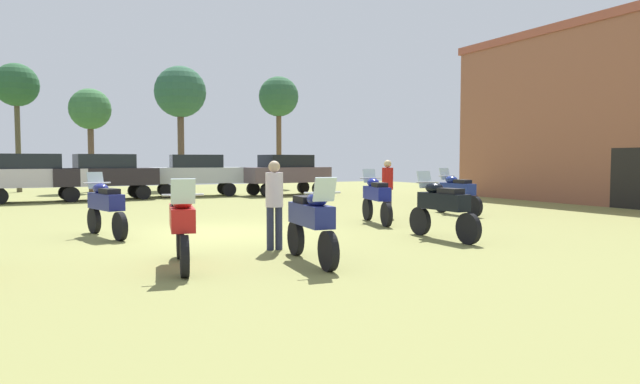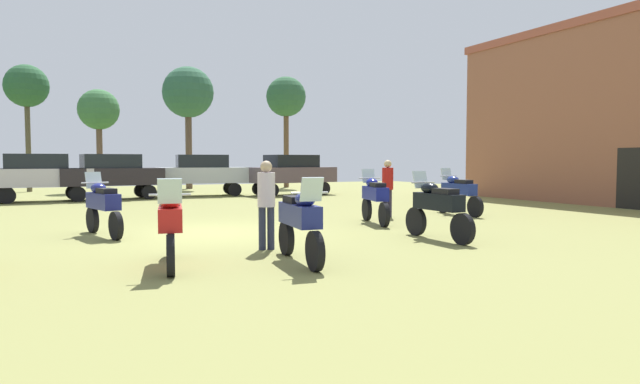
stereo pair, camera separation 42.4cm
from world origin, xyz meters
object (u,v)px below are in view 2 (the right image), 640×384
(person_2, at_px, (266,198))
(tree_4, at_px, (188,94))
(car_5, at_px, (202,172))
(tree_5, at_px, (26,88))
(tree_1, at_px, (99,111))
(car_3, at_px, (37,174))
(person_1, at_px, (388,184))
(motorcycle_8, at_px, (170,223))
(car_6, at_px, (111,173))
(motorcycle_10, at_px, (300,220))
(car_2, at_px, (291,172))
(tree_6, at_px, (286,98))
(motorcycle_5, at_px, (103,205))
(motorcycle_4, at_px, (458,192))
(motorcycle_9, at_px, (437,206))
(motorcycle_7, at_px, (375,197))

(person_2, xyz_separation_m, tree_4, (3.59, 23.63, 4.74))
(car_5, xyz_separation_m, tree_5, (-7.77, 7.60, 4.53))
(tree_1, relative_size, tree_5, 0.81)
(car_3, relative_size, person_1, 2.47)
(motorcycle_8, bearing_deg, car_6, -81.18)
(motorcycle_8, relative_size, person_1, 1.28)
(motorcycle_8, relative_size, motorcycle_10, 1.00)
(car_2, distance_m, tree_4, 9.99)
(motorcycle_10, distance_m, car_3, 17.91)
(person_2, xyz_separation_m, tree_6, (9.62, 22.79, 4.67))
(motorcycle_5, distance_m, car_3, 12.51)
(motorcycle_4, distance_m, tree_5, 24.65)
(car_3, distance_m, car_6, 2.89)
(car_3, bearing_deg, motorcycle_9, -152.98)
(motorcycle_7, height_order, car_2, car_2)
(tree_1, bearing_deg, motorcycle_5, -93.58)
(car_2, relative_size, tree_6, 0.64)
(car_5, height_order, tree_4, tree_4)
(motorcycle_5, distance_m, tree_4, 21.75)
(person_1, bearing_deg, motorcycle_4, 160.59)
(tree_1, bearing_deg, tree_6, 0.22)
(car_2, bearing_deg, tree_4, 15.14)
(motorcycle_8, relative_size, person_2, 1.29)
(tree_6, bearing_deg, tree_5, 174.37)
(motorcycle_10, distance_m, tree_5, 26.73)
(person_1, height_order, tree_4, tree_4)
(motorcycle_5, height_order, person_2, person_2)
(car_3, relative_size, car_5, 0.96)
(tree_4, height_order, tree_6, tree_4)
(car_2, bearing_deg, motorcycle_4, 177.69)
(car_3, distance_m, tree_1, 8.19)
(car_2, bearing_deg, car_6, 79.65)
(motorcycle_10, height_order, car_5, car_5)
(motorcycle_7, xyz_separation_m, car_6, (-5.70, 13.01, 0.44))
(tree_5, relative_size, tree_6, 0.99)
(tree_4, bearing_deg, car_6, -123.44)
(tree_1, bearing_deg, motorcycle_10, -86.34)
(car_6, bearing_deg, car_5, -85.81)
(tree_1, bearing_deg, tree_5, 157.21)
(motorcycle_8, distance_m, tree_6, 26.88)
(car_5, relative_size, tree_5, 0.64)
(car_2, distance_m, tree_5, 15.55)
(motorcycle_8, bearing_deg, tree_4, -92.32)
(motorcycle_5, xyz_separation_m, tree_6, (12.34, 19.36, 4.95))
(car_5, bearing_deg, car_6, 106.05)
(motorcycle_9, height_order, tree_5, tree_5)
(motorcycle_8, xyz_separation_m, car_6, (0.49, 16.86, 0.45))
(motorcycle_4, relative_size, motorcycle_9, 1.01)
(tree_4, bearing_deg, tree_6, -7.96)
(motorcycle_10, bearing_deg, motorcycle_9, -156.79)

